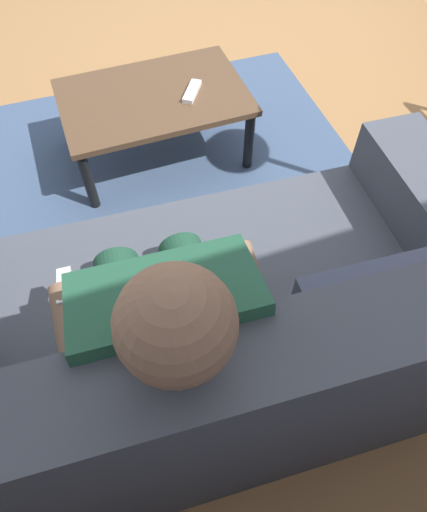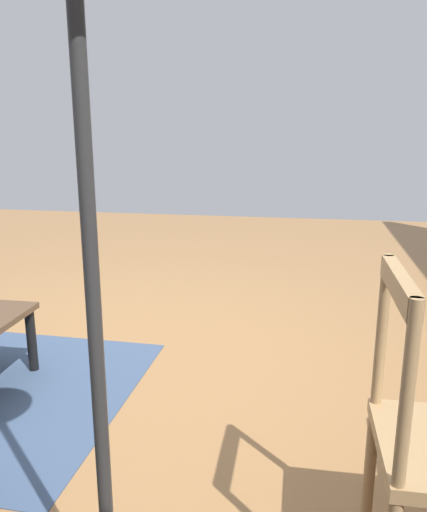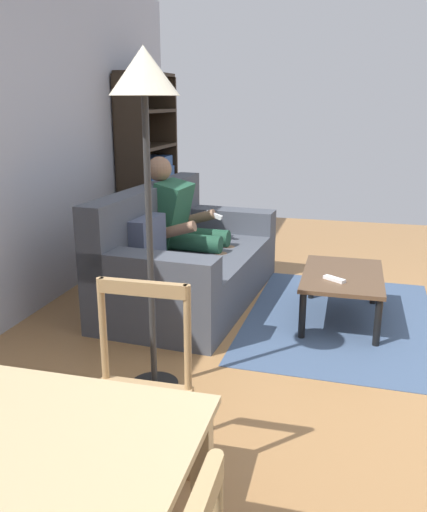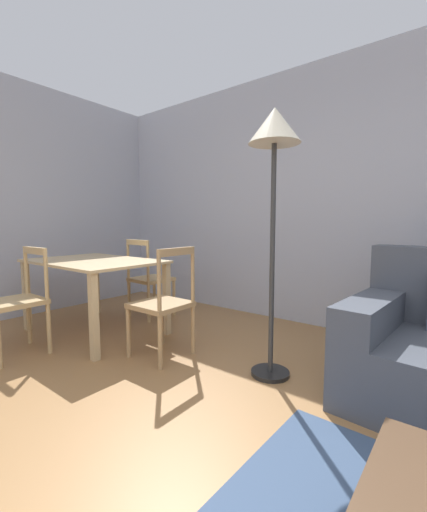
{
  "view_description": "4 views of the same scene",
  "coord_description": "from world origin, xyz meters",
  "px_view_note": "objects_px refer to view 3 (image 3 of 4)",
  "views": [
    {
      "loc": [
        1.3,
        2.47,
        1.76
      ],
      "look_at": [
        1.05,
        1.78,
        0.71
      ],
      "focal_mm": 32.47,
      "sensor_mm": 36.0,
      "label": 1
    },
    {
      "loc": [
        -0.87,
        2.63,
        1.28
      ],
      "look_at": [
        -0.62,
        1.16,
        0.9
      ],
      "focal_mm": 36.44,
      "sensor_mm": 36.0,
      "label": 2
    },
    {
      "loc": [
        -3.05,
        0.53,
        1.63
      ],
      "look_at": [
        -0.62,
        1.16,
        0.9
      ],
      "focal_mm": 37.47,
      "sensor_mm": 36.0,
      "label": 3
    },
    {
      "loc": [
        0.66,
        -0.48,
        1.11
      ],
      "look_at": [
        -0.62,
        1.16,
        0.9
      ],
      "focal_mm": 22.7,
      "sensor_mm": 36.0,
      "label": 4
    }
  ],
  "objects_px": {
    "person_lounging": "(184,225)",
    "bookshelf": "(149,183)",
    "coffee_table": "(342,280)",
    "tv_remote": "(334,279)",
    "couch": "(184,262)",
    "floor_lamp": "(145,107)",
    "dining_chair_facing_couch": "(132,404)"
  },
  "relations": [
    {
      "from": "couch",
      "to": "person_lounging",
      "type": "bearing_deg",
      "value": 16.22
    },
    {
      "from": "dining_chair_facing_couch",
      "to": "floor_lamp",
      "type": "xyz_separation_m",
      "value": [
        0.87,
        0.24,
        1.16
      ]
    },
    {
      "from": "couch",
      "to": "tv_remote",
      "type": "height_order",
      "value": "couch"
    },
    {
      "from": "coffee_table",
      "to": "floor_lamp",
      "type": "distance_m",
      "value": 2.11
    },
    {
      "from": "coffee_table",
      "to": "dining_chair_facing_couch",
      "type": "height_order",
      "value": "dining_chair_facing_couch"
    },
    {
      "from": "bookshelf",
      "to": "couch",
      "type": "bearing_deg",
      "value": -149.24
    },
    {
      "from": "coffee_table",
      "to": "tv_remote",
      "type": "bearing_deg",
      "value": 162.71
    },
    {
      "from": "person_lounging",
      "to": "dining_chair_facing_couch",
      "type": "relative_size",
      "value": 1.28
    },
    {
      "from": "tv_remote",
      "to": "floor_lamp",
      "type": "height_order",
      "value": "floor_lamp"
    },
    {
      "from": "coffee_table",
      "to": "dining_chair_facing_couch",
      "type": "distance_m",
      "value": 2.33
    },
    {
      "from": "floor_lamp",
      "to": "bookshelf",
      "type": "bearing_deg",
      "value": 21.47
    },
    {
      "from": "person_lounging",
      "to": "coffee_table",
      "type": "xyz_separation_m",
      "value": [
        -0.31,
        -1.36,
        -0.28
      ]
    },
    {
      "from": "coffee_table",
      "to": "bookshelf",
      "type": "relative_size",
      "value": 0.47
    },
    {
      "from": "person_lounging",
      "to": "coffee_table",
      "type": "height_order",
      "value": "person_lounging"
    },
    {
      "from": "bookshelf",
      "to": "floor_lamp",
      "type": "height_order",
      "value": "bookshelf"
    },
    {
      "from": "person_lounging",
      "to": "floor_lamp",
      "type": "height_order",
      "value": "floor_lamp"
    },
    {
      "from": "tv_remote",
      "to": "floor_lamp",
      "type": "bearing_deg",
      "value": -5.64
    },
    {
      "from": "couch",
      "to": "coffee_table",
      "type": "relative_size",
      "value": 2.2
    },
    {
      "from": "bookshelf",
      "to": "floor_lamp",
      "type": "relative_size",
      "value": 1.01
    },
    {
      "from": "coffee_table",
      "to": "tv_remote",
      "type": "distance_m",
      "value": 0.2
    },
    {
      "from": "bookshelf",
      "to": "floor_lamp",
      "type": "xyz_separation_m",
      "value": [
        -2.94,
        -1.16,
        0.86
      ]
    },
    {
      "from": "tv_remote",
      "to": "person_lounging",
      "type": "bearing_deg",
      "value": -76.14
    },
    {
      "from": "person_lounging",
      "to": "bookshelf",
      "type": "xyz_separation_m",
      "value": [
        1.3,
        0.83,
        0.14
      ]
    },
    {
      "from": "couch",
      "to": "floor_lamp",
      "type": "relative_size",
      "value": 1.05
    },
    {
      "from": "couch",
      "to": "dining_chair_facing_couch",
      "type": "relative_size",
      "value": 2.16
    },
    {
      "from": "dining_chair_facing_couch",
      "to": "couch",
      "type": "bearing_deg",
      "value": 12.63
    },
    {
      "from": "person_lounging",
      "to": "dining_chair_facing_couch",
      "type": "height_order",
      "value": "person_lounging"
    },
    {
      "from": "dining_chair_facing_couch",
      "to": "person_lounging",
      "type": "bearing_deg",
      "value": 12.89
    },
    {
      "from": "couch",
      "to": "dining_chair_facing_couch",
      "type": "xyz_separation_m",
      "value": [
        -2.33,
        -0.52,
        0.12
      ]
    },
    {
      "from": "bookshelf",
      "to": "floor_lamp",
      "type": "distance_m",
      "value": 3.27
    },
    {
      "from": "person_lounging",
      "to": "bookshelf",
      "type": "bearing_deg",
      "value": 32.49
    },
    {
      "from": "dining_chair_facing_couch",
      "to": "coffee_table",
      "type": "bearing_deg",
      "value": -19.63
    }
  ]
}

